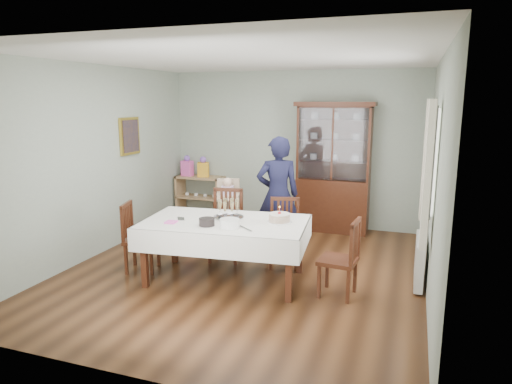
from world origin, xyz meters
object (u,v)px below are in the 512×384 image
at_px(woman, 278,195).
at_px(chair_far_left, 226,239).
at_px(dining_table, 225,250).
at_px(china_cabinet, 334,166).
at_px(chair_end_left, 141,250).
at_px(champagne_tray, 229,213).
at_px(sideboard, 200,197).
at_px(chair_far_right, 284,246).
at_px(gift_bag_orange, 203,168).
at_px(gift_bag_pink, 187,167).
at_px(high_chair, 228,219).
at_px(chair_end_right, 339,273).
at_px(birthday_cake, 279,218).

bearing_deg(woman, chair_far_left, 20.05).
height_order(dining_table, china_cabinet, china_cabinet).
bearing_deg(chair_end_left, china_cabinet, -52.84).
distance_m(dining_table, champagne_tray, 0.47).
height_order(sideboard, chair_far_right, chair_far_right).
bearing_deg(woman, gift_bag_orange, -60.53).
bearing_deg(gift_bag_pink, high_chair, -43.77).
height_order(sideboard, gift_bag_pink, gift_bag_pink).
relative_size(sideboard, chair_far_left, 0.91).
bearing_deg(gift_bag_orange, gift_bag_pink, 180.00).
bearing_deg(woman, sideboard, -59.72).
xyz_separation_m(sideboard, gift_bag_pink, (-0.25, -0.02, 0.57)).
bearing_deg(dining_table, sideboard, 121.67).
relative_size(chair_far_left, chair_far_right, 1.08).
xyz_separation_m(dining_table, china_cabinet, (0.87, 2.62, 0.74)).
height_order(sideboard, champagne_tray, champagne_tray).
xyz_separation_m(dining_table, gift_bag_orange, (-1.55, 2.62, 0.58)).
xyz_separation_m(high_chair, gift_bag_orange, (-1.04, 1.31, 0.56)).
distance_m(chair_end_left, champagne_tray, 1.31).
xyz_separation_m(china_cabinet, sideboard, (-2.50, 0.02, -0.72)).
bearing_deg(champagne_tray, dining_table, -86.79).
height_order(chair_far_left, woman, woman).
height_order(chair_end_right, woman, woman).
bearing_deg(gift_bag_pink, chair_far_left, -50.52).
bearing_deg(gift_bag_orange, sideboard, 166.54).
xyz_separation_m(chair_far_right, chair_end_left, (-1.73, -0.78, -0.00)).
bearing_deg(chair_far_right, chair_end_right, -53.07).
distance_m(china_cabinet, chair_far_left, 2.40).
bearing_deg(chair_end_right, dining_table, -84.33).
bearing_deg(gift_bag_pink, champagne_tray, -53.00).
bearing_deg(birthday_cake, high_chair, 135.06).
relative_size(dining_table, gift_bag_orange, 5.58).
height_order(china_cabinet, birthday_cake, china_cabinet).
bearing_deg(chair_end_left, chair_far_left, -65.39).
relative_size(sideboard, gift_bag_orange, 2.38).
distance_m(dining_table, chair_end_left, 1.19).
bearing_deg(sideboard, champagne_tray, -57.05).
xyz_separation_m(chair_far_right, birthday_cake, (0.10, -0.56, 0.54)).
xyz_separation_m(chair_end_left, woman, (1.48, 1.32, 0.58)).
height_order(woman, gift_bag_pink, woman).
bearing_deg(chair_end_right, sideboard, -125.21).
distance_m(dining_table, sideboard, 3.10).
xyz_separation_m(chair_end_right, woman, (-1.11, 1.26, 0.58)).
relative_size(china_cabinet, chair_far_right, 2.39).
height_order(high_chair, gift_bag_pink, gift_bag_pink).
relative_size(chair_end_left, woman, 0.53).
height_order(chair_end_right, gift_bag_orange, gift_bag_orange).
height_order(sideboard, chair_far_left, chair_far_left).
xyz_separation_m(sideboard, chair_end_left, (0.45, -2.70, -0.13)).
distance_m(champagne_tray, gift_bag_orange, 2.92).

